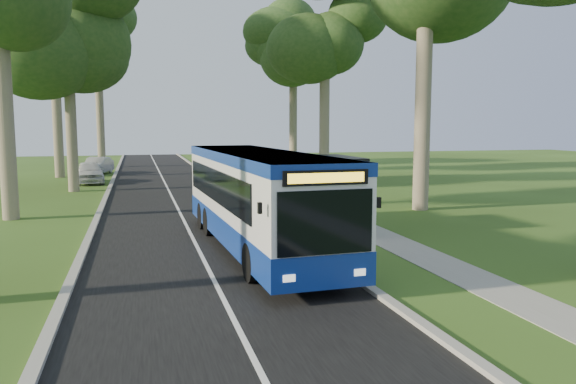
% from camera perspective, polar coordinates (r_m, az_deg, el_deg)
% --- Properties ---
extents(ground, '(120.00, 120.00, 0.00)m').
position_cam_1_polar(ground, '(18.78, 1.65, -5.32)').
color(ground, '#2F4917').
rests_on(ground, ground).
extents(road, '(7.00, 100.00, 0.02)m').
position_cam_1_polar(road, '(27.92, -11.25, -1.43)').
color(road, black).
rests_on(road, ground).
extents(kerb_east, '(0.25, 100.00, 0.12)m').
position_cam_1_polar(kerb_east, '(28.35, -4.18, -1.09)').
color(kerb_east, '#9E9B93').
rests_on(kerb_east, ground).
extents(kerb_west, '(0.25, 100.00, 0.12)m').
position_cam_1_polar(kerb_west, '(27.90, -18.44, -1.55)').
color(kerb_west, '#9E9B93').
rests_on(kerb_west, ground).
extents(centre_line, '(0.12, 100.00, 0.00)m').
position_cam_1_polar(centre_line, '(27.92, -11.25, -1.41)').
color(centre_line, white).
rests_on(centre_line, road).
extents(footpath, '(1.50, 100.00, 0.02)m').
position_cam_1_polar(footpath, '(29.07, 1.64, -0.98)').
color(footpath, gray).
rests_on(footpath, ground).
extents(bus, '(2.99, 11.87, 3.12)m').
position_cam_1_polar(bus, '(17.72, -3.12, -0.76)').
color(bus, silver).
rests_on(bus, ground).
extents(bus_stop_sign, '(0.15, 0.38, 2.73)m').
position_cam_1_polar(bus_stop_sign, '(20.05, 1.22, 0.35)').
color(bus_stop_sign, gray).
rests_on(bus_stop_sign, ground).
extents(bus_shelter, '(1.81, 3.28, 2.80)m').
position_cam_1_polar(bus_shelter, '(20.48, 5.05, 1.27)').
color(bus_shelter, black).
rests_on(bus_shelter, ground).
extents(litter_bin, '(0.53, 0.53, 0.93)m').
position_cam_1_polar(litter_bin, '(23.28, 0.69, -1.78)').
color(litter_bin, black).
rests_on(litter_bin, ground).
extents(car_white, '(2.18, 4.59, 1.51)m').
position_cam_1_polar(car_white, '(40.64, -19.49, 1.91)').
color(car_white, silver).
rests_on(car_white, ground).
extents(car_silver, '(2.48, 4.46, 1.39)m').
position_cam_1_polar(car_silver, '(47.67, -18.80, 2.53)').
color(car_silver, '#A0A3A8').
rests_on(car_silver, ground).
extents(tree_west_c, '(5.20, 5.20, 13.06)m').
position_cam_1_polar(tree_west_c, '(36.23, -21.57, 15.46)').
color(tree_west_c, '#7A6B56').
rests_on(tree_west_c, ground).
extents(tree_west_d, '(5.20, 5.20, 16.71)m').
position_cam_1_polar(tree_west_d, '(46.70, -22.85, 16.67)').
color(tree_west_d, '#7A6B56').
rests_on(tree_west_d, ground).
extents(tree_west_e, '(5.20, 5.20, 16.90)m').
position_cam_1_polar(tree_west_e, '(56.33, -18.85, 15.18)').
color(tree_west_e, '#7A6B56').
rests_on(tree_west_e, ground).
extents(tree_east_c, '(5.20, 5.20, 15.03)m').
position_cam_1_polar(tree_east_c, '(38.26, 3.80, 17.62)').
color(tree_east_c, '#7A6B56').
rests_on(tree_east_c, ground).
extents(tree_east_d, '(5.20, 5.20, 15.63)m').
position_cam_1_polar(tree_east_d, '(49.99, 0.53, 15.57)').
color(tree_east_d, '#7A6B56').
rests_on(tree_east_d, ground).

